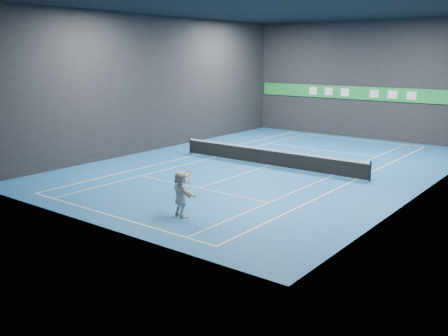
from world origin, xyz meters
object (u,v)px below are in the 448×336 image
Objects in this scene: tennis_net at (269,157)px; tennis_racket at (188,175)px; tennis_ball at (178,151)px; player at (181,194)px.

tennis_net is 21.47× the size of tennis_racket.
tennis_racket is (2.64, -10.13, 1.21)m from tennis_net.
tennis_ball is 0.11× the size of tennis_racket.
tennis_net is (-2.31, 10.18, -0.40)m from player.
tennis_racket reaches higher than player.
player is 10.44m from tennis_net.
tennis_ball is (-0.26, 0.13, 1.73)m from player.
tennis_ball is 1.10m from tennis_racket.
tennis_net is 10.54m from tennis_racket.
player is 28.90× the size of tennis_ball.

